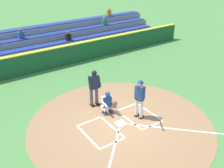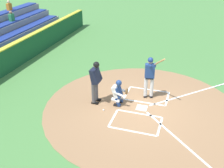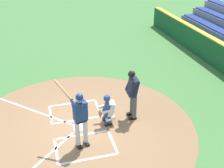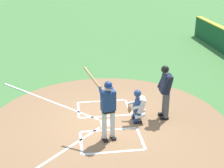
{
  "view_description": "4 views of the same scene",
  "coord_description": "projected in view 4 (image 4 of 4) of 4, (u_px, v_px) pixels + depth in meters",
  "views": [
    {
      "loc": [
        5.63,
        7.49,
        6.66
      ],
      "look_at": [
        -0.49,
        -1.37,
        1.22
      ],
      "focal_mm": 41.86,
      "sensor_mm": 36.0,
      "label": 1
    },
    {
      "loc": [
        9.31,
        1.69,
        5.94
      ],
      "look_at": [
        0.11,
        -1.25,
        0.97
      ],
      "focal_mm": 43.33,
      "sensor_mm": 36.0,
      "label": 2
    },
    {
      "loc": [
        -8.17,
        1.07,
        5.96
      ],
      "look_at": [
        0.51,
        -1.3,
        1.27
      ],
      "focal_mm": 46.35,
      "sensor_mm": 36.0,
      "label": 3
    },
    {
      "loc": [
        -8.93,
        1.06,
        5.15
      ],
      "look_at": [
        0.5,
        -0.23,
        1.18
      ],
      "focal_mm": 50.21,
      "sensor_mm": 36.0,
      "label": 4
    }
  ],
  "objects": [
    {
      "name": "batter",
      "position": [
        108.0,
        106.0,
        8.98
      ],
      "size": [
        0.84,
        0.88,
        2.13
      ],
      "color": "silver",
      "rests_on": "ground"
    },
    {
      "name": "ground_plane",
      "position": [
        107.0,
        123.0,
        10.28
      ],
      "size": [
        120.0,
        120.0,
        0.0
      ],
      "primitive_type": "plane",
      "color": "#4C8442"
    },
    {
      "name": "catcher",
      "position": [
        138.0,
        105.0,
        10.17
      ],
      "size": [
        0.59,
        0.62,
        1.13
      ],
      "color": "black",
      "rests_on": "ground"
    },
    {
      "name": "baseball",
      "position": [
        145.0,
        110.0,
        11.06
      ],
      "size": [
        0.07,
        0.07,
        0.07
      ],
      "primitive_type": "sphere",
      "color": "white",
      "rests_on": "ground"
    },
    {
      "name": "home_plate_and_chalk",
      "position": [
        80.0,
        125.0,
        10.16
      ],
      "size": [
        7.93,
        4.91,
        0.01
      ],
      "color": "white",
      "rests_on": "dirt_circle"
    },
    {
      "name": "dirt_circle",
      "position": [
        107.0,
        123.0,
        10.27
      ],
      "size": [
        8.0,
        8.0,
        0.01
      ],
      "primitive_type": "cylinder",
      "color": "#99704C",
      "rests_on": "ground"
    },
    {
      "name": "plate_umpire",
      "position": [
        165.0,
        88.0,
        10.23
      ],
      "size": [
        0.59,
        0.43,
        1.86
      ],
      "color": "#4C4C51",
      "rests_on": "ground"
    }
  ]
}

